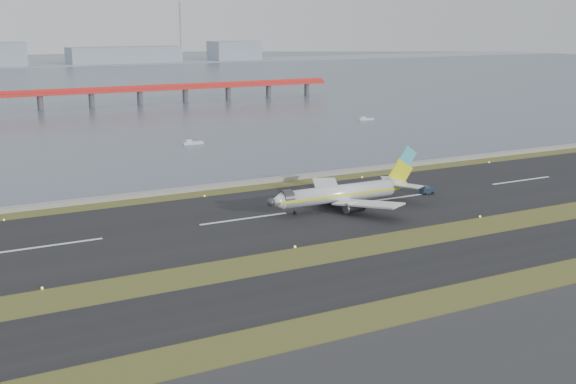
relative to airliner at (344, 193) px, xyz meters
name	(u,v)px	position (x,y,z in m)	size (l,w,h in m)	color
ground	(315,260)	(-23.68, -28.07, -3.46)	(1000.00, 1000.00, 0.00)	#3B491A
taxiway_strip	(353,280)	(-23.68, -40.07, -3.41)	(1000.00, 18.00, 0.10)	black
runway_strip	(244,219)	(-23.68, 1.93, -3.41)	(1000.00, 45.00, 0.10)	black
seawall	(193,189)	(-23.68, 31.93, -2.96)	(1000.00, 2.50, 1.00)	gray
red_pier	(91,92)	(-3.68, 221.93, 3.82)	(260.00, 5.00, 10.20)	red
airliner	(344,193)	(0.00, 0.00, 0.00)	(38.52, 32.89, 12.80)	white
pushback_tug	(427,190)	(24.86, 1.82, -2.47)	(3.25, 2.00, 2.04)	#132236
workboat_near	(192,143)	(0.69, 97.11, -2.92)	(7.07, 2.32, 1.71)	silver
workboat_far	(365,119)	(87.64, 120.82, -2.97)	(6.58, 3.03, 1.54)	silver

